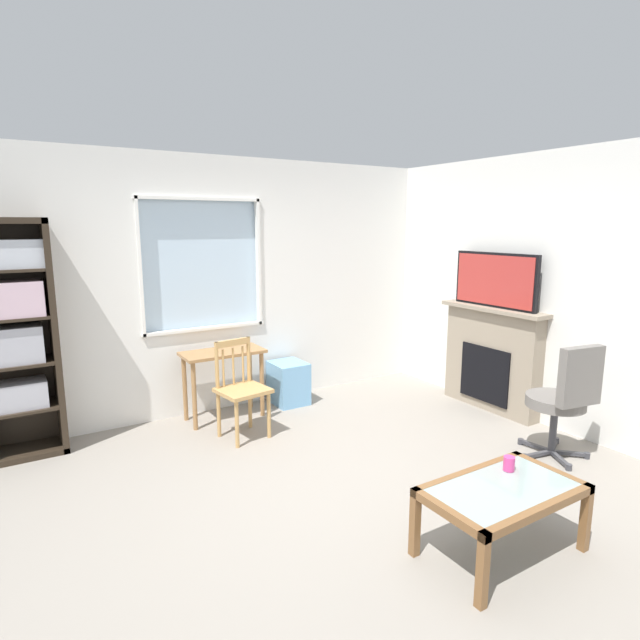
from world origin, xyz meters
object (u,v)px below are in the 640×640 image
object	(u,v)px
wooden_chair	(241,388)
sippy_cup	(509,463)
fireplace	(491,358)
coffee_table	(503,497)
desk_under_window	(223,364)
plastic_drawer_unit	(288,383)
office_chair	(565,396)
tv	(495,280)

from	to	relation	value
wooden_chair	sippy_cup	world-z (taller)	wooden_chair
fireplace	coffee_table	bearing A→B (deg)	-138.31
desk_under_window	coffee_table	distance (m)	3.00
plastic_drawer_unit	coffee_table	bearing A→B (deg)	-93.36
office_chair	wooden_chair	bearing A→B (deg)	138.18
sippy_cup	plastic_drawer_unit	bearing A→B (deg)	90.47
office_chair	plastic_drawer_unit	bearing A→B (deg)	117.82
desk_under_window	sippy_cup	bearing A→B (deg)	-74.36
wooden_chair	plastic_drawer_unit	xyz separation A→B (m)	(0.80, 0.56, -0.23)
plastic_drawer_unit	tv	distance (m)	2.44
wooden_chair	sippy_cup	xyz separation A→B (m)	(0.82, -2.30, 0.01)
sippy_cup	desk_under_window	bearing A→B (deg)	105.64
desk_under_window	office_chair	bearing A→B (deg)	-49.24
office_chair	coffee_table	xyz separation A→B (m)	(-1.45, -0.57, -0.19)
coffee_table	tv	bearing A→B (deg)	41.96
plastic_drawer_unit	coffee_table	size ratio (longest dim) A/B	0.48
coffee_table	office_chair	bearing A→B (deg)	21.40
plastic_drawer_unit	desk_under_window	bearing A→B (deg)	-176.26
coffee_table	desk_under_window	bearing A→B (deg)	101.35
desk_under_window	plastic_drawer_unit	xyz separation A→B (m)	(0.77, 0.05, -0.33)
tv	office_chair	world-z (taller)	tv
tv	office_chair	size ratio (longest dim) A/B	0.99
plastic_drawer_unit	coffee_table	world-z (taller)	plastic_drawer_unit
tv	sippy_cup	size ratio (longest dim) A/B	11.05
plastic_drawer_unit	office_chair	distance (m)	2.75
wooden_chair	fireplace	size ratio (longest dim) A/B	0.74
fireplace	sippy_cup	size ratio (longest dim) A/B	13.52
wooden_chair	office_chair	distance (m)	2.78
desk_under_window	coffee_table	size ratio (longest dim) A/B	0.85
tv	fireplace	bearing A→B (deg)	0.00
fireplace	coffee_table	xyz separation A→B (m)	(-1.92, -1.71, -0.19)
desk_under_window	sippy_cup	world-z (taller)	desk_under_window
tv	office_chair	distance (m)	1.48
fireplace	plastic_drawer_unit	bearing A→B (deg)	143.83
wooden_chair	fireplace	bearing A→B (deg)	-15.65
desk_under_window	office_chair	size ratio (longest dim) A/B	0.81
plastic_drawer_unit	tv	size ratio (longest dim) A/B	0.46
fireplace	office_chair	xyz separation A→B (m)	(-0.47, -1.14, 0.00)
wooden_chair	plastic_drawer_unit	world-z (taller)	wooden_chair
wooden_chair	desk_under_window	bearing A→B (deg)	86.54
coffee_table	sippy_cup	xyz separation A→B (m)	(0.20, 0.12, 0.11)
sippy_cup	wooden_chair	bearing A→B (deg)	109.60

